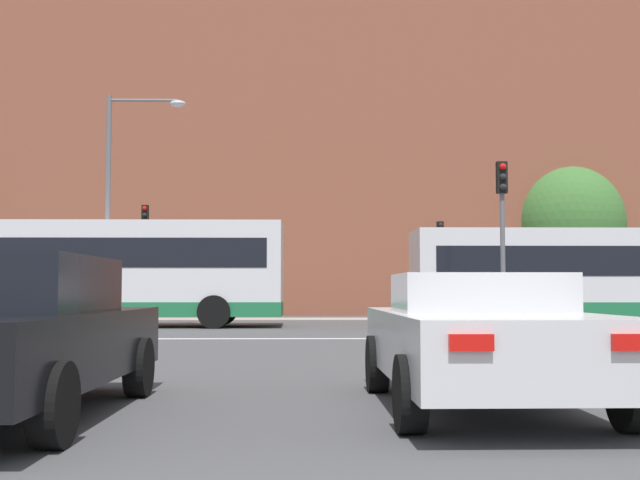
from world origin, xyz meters
The scene contains 13 objects.
stop_line_strip centered at (0.00, 16.85, 0.00)m, with size 8.97×0.30×0.01m, color silver.
far_pavement centered at (0.00, 29.87, 0.01)m, with size 69.97×2.50×0.01m, color #A09B91.
brick_civic_building centered at (-1.01, 40.58, 10.43)m, with size 48.48×14.31×22.36m.
car_saloon_left centered at (-2.25, 5.08, 0.75)m, with size 2.06×4.68×1.47m.
car_roadster_right centered at (2.21, 5.58, 0.68)m, with size 2.07×4.35×1.32m.
bus_crossing_lead centered at (-5.56, 23.05, 1.76)m, with size 10.57×2.64×3.28m.
bus_crossing_trailing centered at (9.93, 22.75, 1.62)m, with size 12.13×2.74×3.03m.
traffic_light_far_right centered at (5.77, 29.12, 2.61)m, with size 0.26×0.31×3.86m.
traffic_light_far_left centered at (-5.79, 28.84, 2.98)m, with size 0.26×0.31×4.46m.
traffic_light_near_right centered at (5.41, 17.63, 2.94)m, with size 0.26×0.31×4.38m.
street_lamp_junction centered at (-5.33, 22.87, 4.50)m, with size 2.50×0.36×7.31m.
pedestrian_waiting centered at (6.93, 29.81, 0.96)m, with size 0.46×0.38×1.65m.
tree_kerbside centered at (12.65, 34.58, 4.23)m, with size 5.16×5.16×6.95m.
Camera 1 is at (0.49, -2.29, 1.16)m, focal length 45.00 mm.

